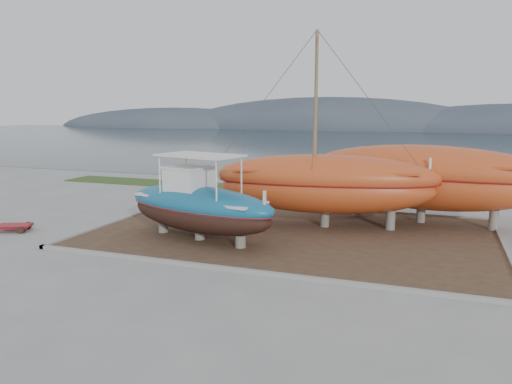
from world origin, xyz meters
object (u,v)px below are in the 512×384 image
at_px(white_dinghy, 209,206).
at_px(orange_bare_hull, 422,185).
at_px(red_trailer, 14,228).
at_px(blue_caique, 199,197).
at_px(orange_sailboat, 327,131).

bearing_deg(white_dinghy, orange_bare_hull, 27.70).
relative_size(white_dinghy, red_trailer, 2.05).
height_order(blue_caique, red_trailer, blue_caique).
relative_size(blue_caique, orange_sailboat, 0.72).
bearing_deg(orange_bare_hull, white_dinghy, -154.78).
bearing_deg(orange_bare_hull, blue_caique, -133.28).
xyz_separation_m(white_dinghy, red_trailer, (-7.67, -5.47, -0.59)).
bearing_deg(orange_sailboat, orange_bare_hull, 21.88).
xyz_separation_m(blue_caique, white_dinghy, (-1.42, 3.95, -1.20)).
xyz_separation_m(orange_sailboat, orange_bare_hull, (4.39, 2.61, -2.76)).
bearing_deg(blue_caique, orange_sailboat, 57.29).
xyz_separation_m(blue_caique, red_trailer, (-9.09, -1.52, -1.79)).
bearing_deg(red_trailer, white_dinghy, 10.68).
distance_m(white_dinghy, orange_bare_hull, 10.98).
distance_m(blue_caique, orange_sailboat, 6.94).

